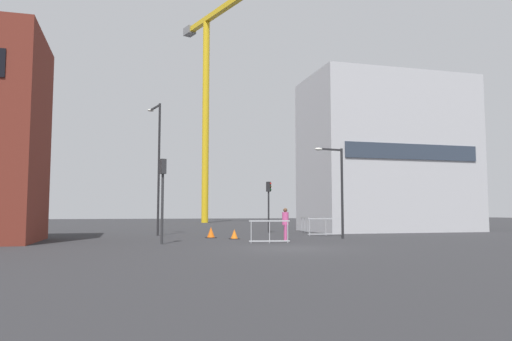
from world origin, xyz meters
name	(u,v)px	position (x,y,z in m)	size (l,w,h in m)	color
ground	(291,249)	(0.00, 0.00, 0.00)	(160.00, 160.00, 0.00)	#28282B
office_block	(386,155)	(12.89, 14.48, 5.86)	(12.39, 7.12, 11.73)	#B7B7BC
construction_crane	(207,88)	(3.59, 44.08, 17.93)	(6.42, 16.02, 28.00)	gold
streetlamp_tall	(158,158)	(-4.66, 12.07, 4.87)	(0.77, 1.91, 8.31)	#232326
streetlamp_short	(338,183)	(4.81, 5.90, 3.10)	(1.77, 0.45, 5.02)	#232326
traffic_light_verge	(269,198)	(3.21, 14.00, 2.44)	(0.37, 0.37, 3.59)	#232326
traffic_light_far	(163,187)	(-4.91, 3.99, 2.65)	(0.32, 0.39, 3.94)	#2D2D30
pedestrian_walking	(285,222)	(1.54, 5.34, 0.97)	(0.34, 0.34, 1.68)	#D14C8C
safety_barrier_rear	(270,231)	(0.09, 3.38, 0.56)	(1.96, 0.28, 1.08)	#B2B5BA
safety_barrier_right_run	(305,225)	(5.75, 13.59, 0.56)	(0.37, 2.16, 1.08)	#9EA0A5
safety_barrier_mid_span	(326,226)	(5.49, 9.23, 0.56)	(2.34, 0.23, 1.08)	#B2B5BA
traffic_cone_striped	(234,235)	(-0.79, 7.15, 0.24)	(0.52, 0.52, 0.53)	black
traffic_cone_by_barrier	(211,233)	(-1.83, 8.64, 0.28)	(0.60, 0.60, 0.60)	black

